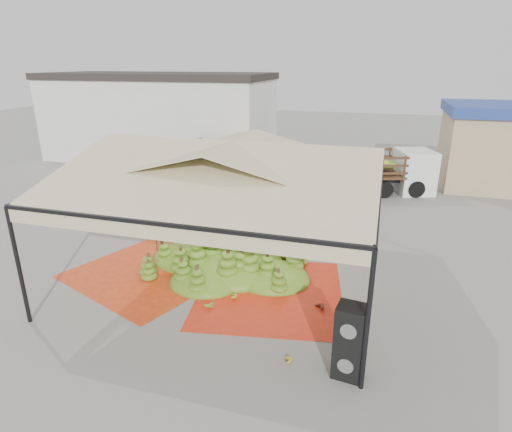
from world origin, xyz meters
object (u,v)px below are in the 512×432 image
(speaker_stack, at_px, (350,342))
(vendor, at_px, (284,202))
(banana_heap, at_px, (230,252))
(truck_left, at_px, (247,159))
(truck_right, at_px, (375,167))

(speaker_stack, relative_size, vendor, 1.05)
(banana_heap, distance_m, speaker_stack, 5.41)
(truck_left, bearing_deg, banana_heap, -54.53)
(banana_heap, relative_size, truck_right, 0.87)
(speaker_stack, xyz_separation_m, vendor, (-3.32, 8.49, -0.04))
(truck_left, relative_size, truck_right, 1.04)
(banana_heap, relative_size, vendor, 3.58)
(banana_heap, height_order, truck_left, truck_left)
(speaker_stack, height_order, truck_right, truck_right)
(banana_heap, distance_m, truck_right, 10.57)
(banana_heap, xyz_separation_m, truck_right, (3.87, 9.81, 0.68))
(truck_right, bearing_deg, banana_heap, -131.07)
(banana_heap, xyz_separation_m, speaker_stack, (3.89, -3.76, 0.22))
(speaker_stack, bearing_deg, truck_left, 123.29)
(vendor, distance_m, truck_left, 5.75)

